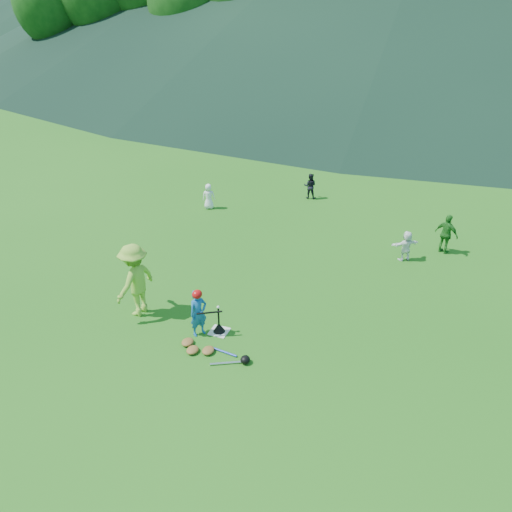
{
  "coord_description": "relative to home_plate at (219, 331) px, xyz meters",
  "views": [
    {
      "loc": [
        4.55,
        -9.03,
        7.54
      ],
      "look_at": [
        0.0,
        2.5,
        0.9
      ],
      "focal_mm": 35.0,
      "sensor_mm": 36.0,
      "label": 1
    }
  ],
  "objects": [
    {
      "name": "fielder_d",
      "position": [
        3.82,
        5.55,
        0.48
      ],
      "size": [
        0.91,
        0.78,
        0.99
      ],
      "primitive_type": "imported",
      "rotation": [
        0.0,
        0.0,
        3.78
      ],
      "color": "white",
      "rests_on": "ground"
    },
    {
      "name": "outfield_fence",
      "position": [
        0.0,
        28.0,
        0.69
      ],
      "size": [
        70.07,
        0.08,
        1.33
      ],
      "color": "gray",
      "rests_on": "ground"
    },
    {
      "name": "fielder_b",
      "position": [
        -0.43,
        9.54,
        0.51
      ],
      "size": [
        0.57,
        0.48,
        1.04
      ],
      "primitive_type": "imported",
      "rotation": [
        0.0,
        0.0,
        3.33
      ],
      "color": "black",
      "rests_on": "ground"
    },
    {
      "name": "home_plate",
      "position": [
        0.0,
        0.0,
        0.0
      ],
      "size": [
        0.45,
        0.45,
        0.02
      ],
      "primitive_type": "cube",
      "color": "silver",
      "rests_on": "ground"
    },
    {
      "name": "baseball",
      "position": [
        0.0,
        0.0,
        0.73
      ],
      "size": [
        0.08,
        0.08,
        0.08
      ],
      "primitive_type": "sphere",
      "color": "white",
      "rests_on": "batting_tee"
    },
    {
      "name": "batting_tee",
      "position": [
        0.0,
        0.0,
        0.12
      ],
      "size": [
        0.3,
        0.3,
        0.68
      ],
      "color": "black",
      "rests_on": "home_plate"
    },
    {
      "name": "fielder_c",
      "position": [
        4.94,
        6.53,
        0.65
      ],
      "size": [
        0.83,
        0.63,
        1.31
      ],
      "primitive_type": "imported",
      "rotation": [
        0.0,
        0.0,
        2.68
      ],
      "color": "#236E21",
      "rests_on": "ground"
    },
    {
      "name": "batter_child",
      "position": [
        -0.42,
        -0.25,
        0.61
      ],
      "size": [
        0.5,
        0.54,
        1.23
      ],
      "primitive_type": "imported",
      "rotation": [
        0.0,
        0.0,
        0.98
      ],
      "color": "#1759A0",
      "rests_on": "ground"
    },
    {
      "name": "batter_gear",
      "position": [
        -0.4,
        -0.25,
        1.11
      ],
      "size": [
        0.7,
        0.34,
        0.6
      ],
      "color": "#BB0C0E",
      "rests_on": "ground"
    },
    {
      "name": "equipment_pile",
      "position": [
        0.11,
        -0.84,
        0.06
      ],
      "size": [
        1.8,
        0.68,
        0.19
      ],
      "color": "olive",
      "rests_on": "ground"
    },
    {
      "name": "adult_coach",
      "position": [
        -2.32,
        -0.01,
        0.98
      ],
      "size": [
        0.9,
        1.37,
        1.99
      ],
      "primitive_type": "imported",
      "rotation": [
        0.0,
        0.0,
        -1.7
      ],
      "color": "#89B936",
      "rests_on": "ground"
    },
    {
      "name": "fielder_a",
      "position": [
        -3.76,
        7.06,
        0.49
      ],
      "size": [
        0.56,
        0.46,
        0.99
      ],
      "primitive_type": "imported",
      "rotation": [
        0.0,
        0.0,
        3.49
      ],
      "color": "white",
      "rests_on": "ground"
    },
    {
      "name": "ground",
      "position": [
        0.0,
        0.0,
        -0.01
      ],
      "size": [
        120.0,
        120.0,
        0.0
      ],
      "primitive_type": "plane",
      "color": "#206116",
      "rests_on": "ground"
    }
  ]
}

